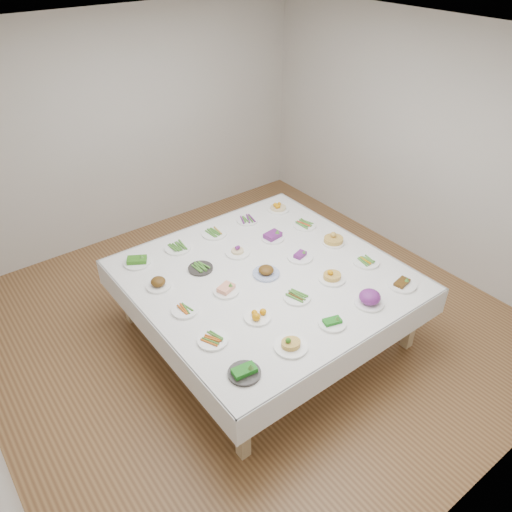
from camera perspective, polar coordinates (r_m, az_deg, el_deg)
room_envelope at (r=4.33m, az=-1.12°, el=10.44°), size 5.02×5.02×2.81m
display_table at (r=4.81m, az=1.08°, el=-2.69°), size 2.41×2.41×0.75m
dish_0 at (r=3.80m, az=-1.35°, el=-12.86°), size 0.25×0.25×0.12m
dish_1 at (r=4.00m, az=4.02°, el=-9.81°), size 0.27×0.27×0.14m
dish_2 at (r=4.25m, az=8.71°, el=-7.37°), size 0.23×0.23×0.09m
dish_3 at (r=4.49m, az=12.88°, el=-4.60°), size 0.26×0.26×0.16m
dish_4 at (r=4.80m, az=16.36°, el=-2.84°), size 0.26×0.26×0.11m
dish_5 at (r=4.08m, az=-4.97°, el=-9.45°), size 0.25×0.25×0.05m
dish_6 at (r=4.26m, az=0.16°, el=-6.66°), size 0.23×0.23×0.10m
dish_7 at (r=4.49m, az=4.70°, el=-4.58°), size 0.25×0.24×0.06m
dish_8 at (r=4.72m, az=8.72°, el=-2.03°), size 0.25×0.25×0.15m
dish_9 at (r=5.03m, az=12.47°, el=-0.56°), size 0.26×0.26×0.06m
dish_10 at (r=4.38m, az=-8.12°, el=-6.06°), size 0.23×0.23×0.05m
dish_11 at (r=4.54m, az=-3.44°, el=-3.73°), size 0.24×0.24×0.10m
dish_12 at (r=4.74m, az=1.16°, el=-1.59°), size 0.26×0.26×0.13m
dish_13 at (r=5.00m, az=5.06°, el=0.09°), size 0.25×0.25×0.10m
dish_14 at (r=5.25m, az=8.88°, el=2.10°), size 0.24×0.23×0.15m
dish_15 at (r=4.68m, az=-11.11°, el=-2.98°), size 0.23×0.23×0.12m
dish_16 at (r=4.85m, az=-6.36°, el=-1.31°), size 0.24×0.24×0.06m
dish_17 at (r=5.03m, az=-2.13°, el=0.75°), size 0.24×0.24×0.12m
dish_18 at (r=5.27m, az=1.92°, el=2.41°), size 0.24×0.24×0.11m
dish_19 at (r=5.53m, az=5.57°, el=3.65°), size 0.25×0.25×0.06m
dish_20 at (r=5.03m, az=-13.47°, el=-0.34°), size 0.26×0.26×0.12m
dish_21 at (r=5.18m, az=-8.95°, el=1.06°), size 0.27×0.27×0.06m
dish_22 at (r=5.37m, az=-4.82°, el=2.72°), size 0.26×0.26×0.06m
dish_23 at (r=5.60m, az=-1.02°, el=4.18°), size 0.23×0.23×0.05m
dish_24 at (r=5.80m, az=2.56°, el=5.83°), size 0.25×0.25×0.14m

